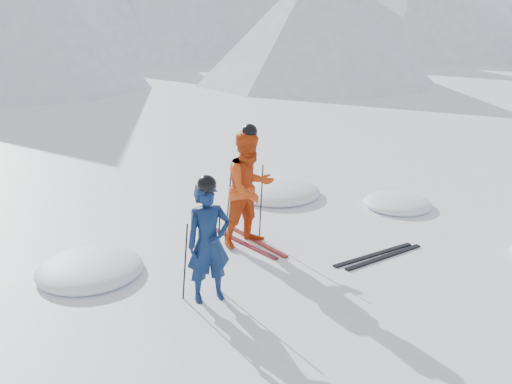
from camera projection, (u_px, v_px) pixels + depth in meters
name	position (u px, v px, depth m)	size (l,w,h in m)	color
ground	(361.00, 243.00, 9.60)	(160.00, 160.00, 0.00)	white
skier_blue	(209.00, 243.00, 7.49)	(0.63, 0.42, 1.73)	#0B1F47
skier_red	(250.00, 189.00, 9.30)	(0.99, 0.77, 2.03)	#C94110
pole_blue_left	(185.00, 262.00, 7.57)	(0.02, 0.02, 1.16)	black
pole_blue_right	(218.00, 252.00, 7.90)	(0.02, 0.02, 1.16)	black
pole_red_left	(228.00, 205.00, 9.49)	(0.02, 0.02, 1.36)	black
pole_red_right	(261.00, 202.00, 9.67)	(0.02, 0.02, 1.36)	black
ski_worn_left	(244.00, 243.00, 9.57)	(0.09, 1.70, 0.03)	black
ski_worn_right	(256.00, 241.00, 9.67)	(0.09, 1.70, 0.03)	black
ski_loose_a	(374.00, 255.00, 9.12)	(0.09, 1.70, 0.03)	black
ski_loose_b	(384.00, 257.00, 9.03)	(0.09, 1.70, 0.03)	black
snow_lumps	(283.00, 221.00, 10.65)	(8.33, 6.52, 0.42)	white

